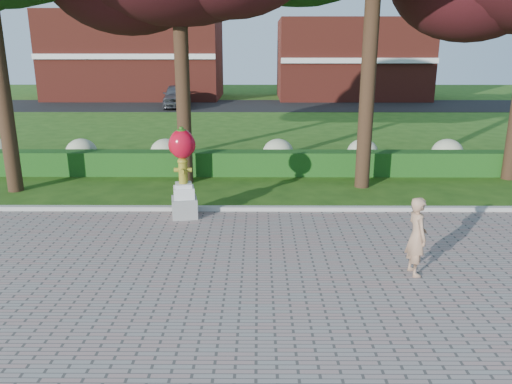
# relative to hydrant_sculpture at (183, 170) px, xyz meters

# --- Properties ---
(ground) EXTENTS (100.00, 100.00, 0.00)m
(ground) POSITION_rel_hydrant_sculpture_xyz_m (1.55, -2.50, -1.24)
(ground) COLOR #234912
(ground) RESTS_ON ground
(curb) EXTENTS (40.00, 0.18, 0.15)m
(curb) POSITION_rel_hydrant_sculpture_xyz_m (1.55, 0.50, -1.17)
(curb) COLOR #ADADA5
(curb) RESTS_ON ground
(lawn_hedge) EXTENTS (24.00, 0.70, 0.80)m
(lawn_hedge) POSITION_rel_hydrant_sculpture_xyz_m (1.55, 4.50, -0.84)
(lawn_hedge) COLOR #134112
(lawn_hedge) RESTS_ON ground
(hydrangea_row) EXTENTS (20.10, 1.10, 0.99)m
(hydrangea_row) POSITION_rel_hydrant_sculpture_xyz_m (2.12, 5.50, -0.69)
(hydrangea_row) COLOR #BABF91
(hydrangea_row) RESTS_ON ground
(street) EXTENTS (50.00, 8.00, 0.02)m
(street) POSITION_rel_hydrant_sculpture_xyz_m (1.55, 25.50, -1.23)
(street) COLOR black
(street) RESTS_ON ground
(building_left) EXTENTS (14.00, 8.00, 7.00)m
(building_left) POSITION_rel_hydrant_sculpture_xyz_m (-8.45, 31.50, 2.26)
(building_left) COLOR maroon
(building_left) RESTS_ON ground
(building_right) EXTENTS (12.00, 8.00, 6.40)m
(building_right) POSITION_rel_hydrant_sculpture_xyz_m (9.55, 31.50, 1.96)
(building_right) COLOR maroon
(building_right) RESTS_ON ground
(hydrant_sculpture) EXTENTS (0.72, 0.72, 2.27)m
(hydrant_sculpture) POSITION_rel_hydrant_sculpture_xyz_m (0.00, 0.00, 0.00)
(hydrant_sculpture) COLOR gray
(hydrant_sculpture) RESTS_ON walkway
(woman) EXTENTS (0.43, 0.59, 1.50)m
(woman) POSITION_rel_hydrant_sculpture_xyz_m (4.78, -3.26, -0.45)
(woman) COLOR tan
(woman) RESTS_ON walkway
(parked_car) EXTENTS (2.49, 4.98, 1.63)m
(parked_car) POSITION_rel_hydrant_sculpture_xyz_m (-4.00, 24.31, -0.41)
(parked_car) COLOR #414349
(parked_car) RESTS_ON street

